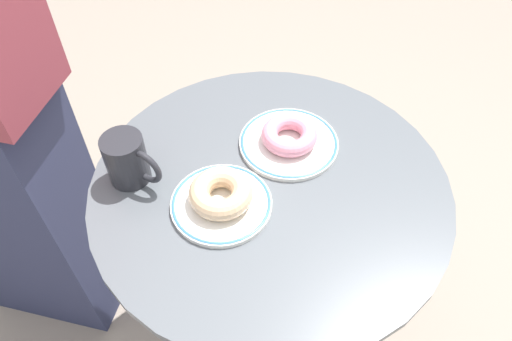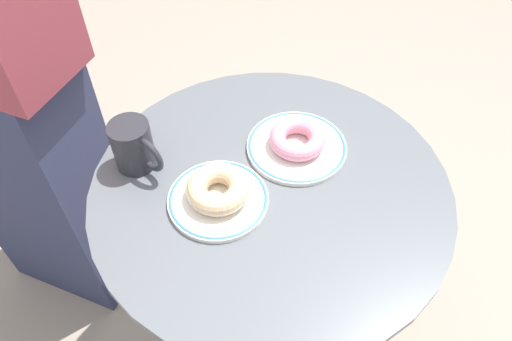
{
  "view_description": "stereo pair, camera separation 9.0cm",
  "coord_description": "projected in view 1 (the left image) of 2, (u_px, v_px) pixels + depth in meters",
  "views": [
    {
      "loc": [
        -0.47,
        -0.39,
        1.48
      ],
      "look_at": [
        -0.02,
        0.02,
        0.79
      ],
      "focal_mm": 33.72,
      "sensor_mm": 36.0,
      "label": 1
    },
    {
      "loc": [
        -0.4,
        -0.45,
        1.48
      ],
      "look_at": [
        -0.02,
        0.02,
        0.79
      ],
      "focal_mm": 33.72,
      "sensor_mm": 36.0,
      "label": 2
    }
  ],
  "objects": [
    {
      "name": "plate_right",
      "position": [
        289.0,
        143.0,
        1.02
      ],
      "size": [
        0.21,
        0.21,
        0.01
      ],
      "color": "white",
      "rests_on": "cafe_table"
    },
    {
      "name": "coffee_mug",
      "position": [
        128.0,
        160.0,
        0.92
      ],
      "size": [
        0.08,
        0.13,
        0.1
      ],
      "color": "#28282D",
      "rests_on": "cafe_table"
    },
    {
      "name": "cafe_table",
      "position": [
        268.0,
        248.0,
        1.14
      ],
      "size": [
        0.72,
        0.72,
        0.75
      ],
      "color": "#565B60",
      "rests_on": "ground"
    },
    {
      "name": "ground_plane",
      "position": [
        265.0,
        334.0,
        1.53
      ],
      "size": [
        7.0,
        7.0,
        0.02
      ],
      "primitive_type": "cube",
      "color": "gray"
    },
    {
      "name": "donut_glazed",
      "position": [
        221.0,
        193.0,
        0.9
      ],
      "size": [
        0.16,
        0.16,
        0.04
      ],
      "primitive_type": "torus",
      "rotation": [
        0.0,
        0.0,
        4.24
      ],
      "color": "#E0B789",
      "rests_on": "plate_left"
    },
    {
      "name": "donut_pink_frosted",
      "position": [
        289.0,
        135.0,
        1.0
      ],
      "size": [
        0.15,
        0.15,
        0.03
      ],
      "primitive_type": "torus",
      "rotation": [
        0.0,
        0.0,
        4.43
      ],
      "color": "pink",
      "rests_on": "plate_right"
    },
    {
      "name": "plate_left",
      "position": [
        221.0,
        204.0,
        0.91
      ],
      "size": [
        0.19,
        0.19,
        0.01
      ],
      "color": "white",
      "rests_on": "cafe_table"
    }
  ]
}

